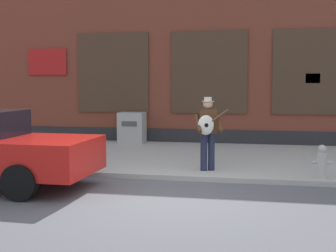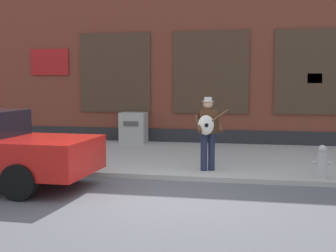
# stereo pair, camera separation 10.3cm
# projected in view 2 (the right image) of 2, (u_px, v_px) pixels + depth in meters

# --- Properties ---
(ground_plane) EXTENTS (160.00, 160.00, 0.00)m
(ground_plane) POSITION_uv_depth(u_px,v_px,m) (165.00, 197.00, 8.55)
(ground_plane) COLOR #56565B
(sidewalk) EXTENTS (28.00, 5.61, 0.11)m
(sidewalk) POSITION_uv_depth(u_px,v_px,m) (198.00, 158.00, 12.68)
(sidewalk) COLOR #ADAAA3
(sidewalk) RESTS_ON ground
(building_backdrop) EXTENTS (28.00, 4.06, 6.07)m
(building_backdrop) POSITION_uv_depth(u_px,v_px,m) (217.00, 57.00, 17.08)
(building_backdrop) COLOR brown
(building_backdrop) RESTS_ON ground
(busker) EXTENTS (0.78, 0.67, 1.66)m
(busker) POSITION_uv_depth(u_px,v_px,m) (208.00, 129.00, 10.45)
(busker) COLOR #1E233D
(busker) RESTS_ON sidewalk
(utility_box) EXTENTS (0.84, 0.66, 1.00)m
(utility_box) POSITION_uv_depth(u_px,v_px,m) (134.00, 127.00, 15.43)
(utility_box) COLOR #ADADA8
(utility_box) RESTS_ON sidewalk
(fire_hydrant) EXTENTS (0.38, 0.20, 0.70)m
(fire_hydrant) POSITION_uv_depth(u_px,v_px,m) (322.00, 162.00, 9.65)
(fire_hydrant) COLOR #B2ADA8
(fire_hydrant) RESTS_ON sidewalk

